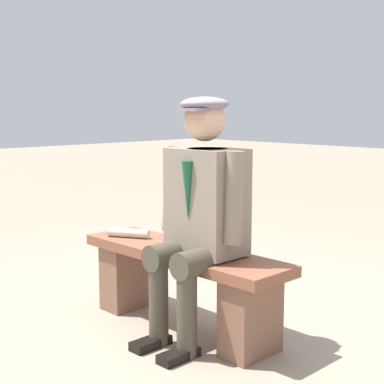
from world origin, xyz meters
The scene contains 4 objects.
ground_plane centered at (0.00, 0.00, 0.00)m, with size 30.00×30.00×0.00m, color gray.
bench centered at (0.00, 0.00, 0.31)m, with size 1.44×0.39×0.49m.
seated_man centered at (-0.20, 0.05, 0.78)m, with size 0.58×0.59×1.39m.
rolled_magazine centered at (0.46, 0.04, 0.52)m, with size 0.06×0.06×0.27m, color beige.
Camera 1 is at (-2.47, 2.33, 1.33)m, focal length 54.69 mm.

